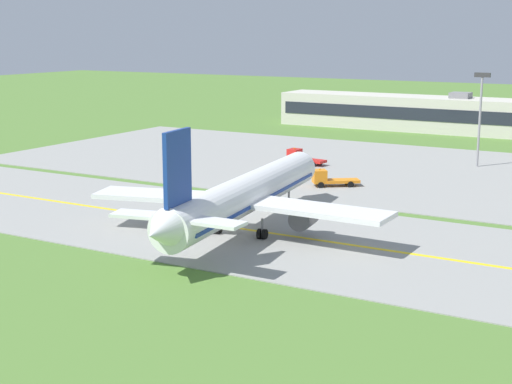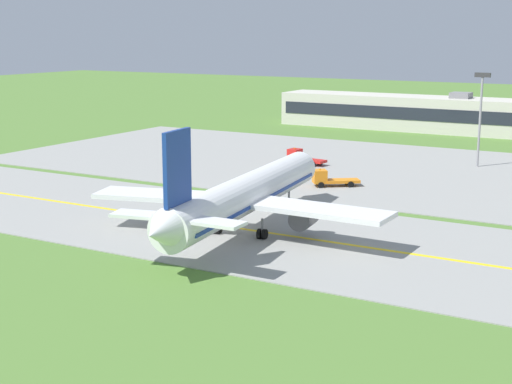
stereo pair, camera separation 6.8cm
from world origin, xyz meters
The scene contains 10 objects.
ground_plane centered at (0.00, 0.00, 0.00)m, with size 500.00×500.00×0.00m, color #517A33.
taxiway_strip centered at (0.00, 0.00, 0.05)m, with size 240.00×28.00×0.10m, color gray.
apron_pad centered at (10.00, 42.00, 0.05)m, with size 140.00×52.00×0.10m, color gray.
taxiway_centreline centered at (0.00, 0.00, 0.11)m, with size 220.00×0.60×0.01m, color yellow.
airplane_lead centered at (3.10, -1.12, 4.13)m, with size 32.26×39.64×12.70m.
service_truck_baggage centered at (-10.74, 39.87, 1.18)m, with size 6.59×2.90×2.59m.
service_truck_fuel centered at (0.58, 25.56, 1.18)m, with size 6.36×5.46×2.59m.
terminal_building centered at (-10.56, 91.17, 3.64)m, with size 56.49×10.56×8.44m.
apron_light_mast centered at (14.38, 51.45, 9.33)m, with size 2.40×0.50×14.70m.
traffic_cone_near_edge centered at (5.24, 12.33, 0.30)m, with size 0.44×0.44×0.60m, color orange.
Camera 1 is at (42.70, -67.76, 20.91)m, focal length 53.26 mm.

